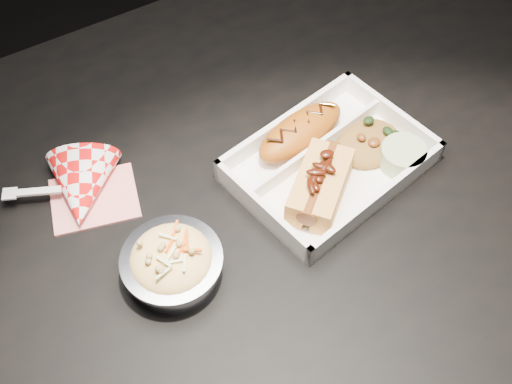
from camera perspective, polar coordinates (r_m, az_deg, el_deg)
dining_table at (r=0.92m, az=-2.33°, el=-3.11°), size 1.20×0.80×0.75m
food_tray at (r=0.86m, az=6.46°, el=2.47°), size 0.28×0.22×0.04m
fried_pastry at (r=0.87m, az=4.00°, el=5.39°), size 0.15×0.08×0.04m
hotdog at (r=0.81m, az=5.71°, el=0.70°), size 0.13×0.12×0.06m
fried_rice_mound at (r=0.88m, az=10.06°, el=4.73°), size 0.11×0.10×0.03m
cupcake_liner at (r=0.87m, az=12.89°, el=3.09°), size 0.06×0.06×0.03m
foil_coleslaw_cup at (r=0.76m, az=-7.48°, el=-6.22°), size 0.12×0.12×0.07m
napkin_fork at (r=0.85m, az=-15.22°, el=0.20°), size 0.17×0.14×0.10m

